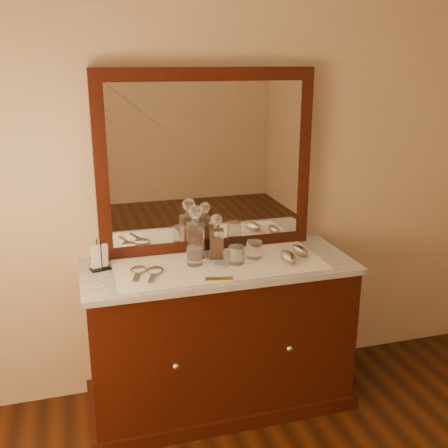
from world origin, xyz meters
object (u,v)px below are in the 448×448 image
at_px(pin_dish, 222,264).
at_px(hand_mirror_inner, 154,272).
at_px(decanter_right, 216,241).
at_px(hand_mirror_outer, 138,271).
at_px(mirror_frame, 206,162).
at_px(brush_near, 288,258).
at_px(napkin_rack, 100,258).
at_px(decanter_left, 195,237).
at_px(brush_far, 300,250).
at_px(dresser_cabinet, 219,337).
at_px(comb, 219,279).

bearing_deg(pin_dish, hand_mirror_inner, -179.10).
relative_size(decanter_right, hand_mirror_outer, 1.13).
height_order(mirror_frame, decanter_right, mirror_frame).
xyz_separation_m(decanter_right, brush_near, (0.35, -0.17, -0.07)).
distance_m(napkin_rack, hand_mirror_outer, 0.21).
distance_m(decanter_left, brush_near, 0.51).
relative_size(pin_dish, decanter_left, 0.27).
distance_m(pin_dish, brush_far, 0.47).
distance_m(dresser_cabinet, decanter_left, 0.58).
relative_size(mirror_frame, decanter_left, 4.12).
xyz_separation_m(comb, napkin_rack, (-0.55, 0.30, 0.05)).
bearing_deg(comb, dresser_cabinet, 87.91).
bearing_deg(hand_mirror_outer, pin_dish, -3.89).
distance_m(pin_dish, hand_mirror_outer, 0.44).
bearing_deg(napkin_rack, hand_mirror_inner, -28.51).
bearing_deg(brush_far, dresser_cabinet, -179.25).
bearing_deg(comb, hand_mirror_inner, 163.65).
height_order(mirror_frame, brush_far, mirror_frame).
height_order(brush_near, brush_far, brush_near).
xyz_separation_m(mirror_frame, decanter_left, (-0.10, -0.12, -0.38)).
distance_m(dresser_cabinet, brush_far, 0.66).
height_order(comb, decanter_right, decanter_right).
bearing_deg(hand_mirror_outer, hand_mirror_inner, -24.31).
xyz_separation_m(napkin_rack, hand_mirror_inner, (0.26, -0.14, -0.05)).
distance_m(decanter_right, hand_mirror_inner, 0.39).
xyz_separation_m(pin_dish, brush_near, (0.35, -0.04, 0.02)).
relative_size(mirror_frame, brush_far, 8.12).
distance_m(dresser_cabinet, napkin_rack, 0.80).
distance_m(mirror_frame, brush_near, 0.68).
height_order(napkin_rack, brush_near, napkin_rack).
bearing_deg(brush_near, decanter_right, 154.78).
height_order(dresser_cabinet, mirror_frame, mirror_frame).
bearing_deg(mirror_frame, decanter_right, -86.65).
distance_m(napkin_rack, decanter_left, 0.52).
xyz_separation_m(comb, hand_mirror_inner, (-0.29, 0.16, 0.01)).
xyz_separation_m(dresser_cabinet, brush_far, (0.47, 0.01, 0.46)).
bearing_deg(mirror_frame, decanter_left, -128.79).
bearing_deg(brush_far, pin_dish, -173.80).
distance_m(decanter_right, brush_near, 0.39).
distance_m(brush_near, hand_mirror_inner, 0.71).
height_order(mirror_frame, decanter_left, mirror_frame).
bearing_deg(mirror_frame, hand_mirror_outer, -148.84).
bearing_deg(brush_far, mirror_frame, 153.18).
bearing_deg(hand_mirror_outer, napkin_rack, 149.78).
bearing_deg(hand_mirror_inner, dresser_cabinet, 8.09).
bearing_deg(pin_dish, brush_near, -6.59).
bearing_deg(decanter_right, decanter_left, 157.01).
xyz_separation_m(comb, hand_mirror_outer, (-0.37, 0.20, 0.00)).
relative_size(decanter_right, brush_near, 1.42).
bearing_deg(decanter_right, mirror_frame, 93.35).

